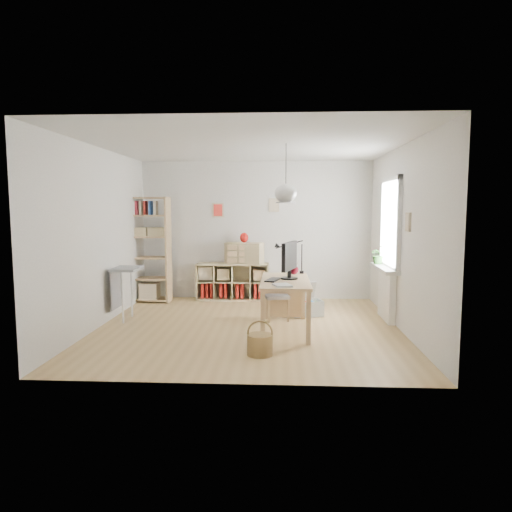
{
  "coord_description": "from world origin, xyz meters",
  "views": [
    {
      "loc": [
        0.47,
        -6.73,
        1.79
      ],
      "look_at": [
        0.1,
        0.3,
        1.05
      ],
      "focal_mm": 32.0,
      "sensor_mm": 36.0,
      "label": 1
    }
  ],
  "objects_px": {
    "cube_shelf": "(232,284)",
    "chair": "(276,293)",
    "tall_bookshelf": "(148,245)",
    "storage_chest": "(306,305)",
    "drawer_chest": "(244,253)",
    "monitor": "(289,258)",
    "desk": "(285,286)"
  },
  "relations": [
    {
      "from": "tall_bookshelf",
      "to": "drawer_chest",
      "type": "distance_m",
      "value": 1.84
    },
    {
      "from": "desk",
      "to": "chair",
      "type": "bearing_deg",
      "value": 102.22
    },
    {
      "from": "desk",
      "to": "monitor",
      "type": "distance_m",
      "value": 0.41
    },
    {
      "from": "tall_bookshelf",
      "to": "drawer_chest",
      "type": "bearing_deg",
      "value": 7.52
    },
    {
      "from": "tall_bookshelf",
      "to": "storage_chest",
      "type": "bearing_deg",
      "value": -17.74
    },
    {
      "from": "cube_shelf",
      "to": "chair",
      "type": "xyz_separation_m",
      "value": [
        0.88,
        -1.57,
        0.13
      ]
    },
    {
      "from": "storage_chest",
      "to": "drawer_chest",
      "type": "distance_m",
      "value": 1.8
    },
    {
      "from": "chair",
      "to": "storage_chest",
      "type": "distance_m",
      "value": 0.66
    },
    {
      "from": "tall_bookshelf",
      "to": "chair",
      "type": "distance_m",
      "value": 2.84
    },
    {
      "from": "desk",
      "to": "cube_shelf",
      "type": "relative_size",
      "value": 1.07
    },
    {
      "from": "drawer_chest",
      "to": "chair",
      "type": "bearing_deg",
      "value": -53.3
    },
    {
      "from": "cube_shelf",
      "to": "storage_chest",
      "type": "bearing_deg",
      "value": -41.45
    },
    {
      "from": "storage_chest",
      "to": "monitor",
      "type": "height_order",
      "value": "monitor"
    },
    {
      "from": "chair",
      "to": "drawer_chest",
      "type": "height_order",
      "value": "drawer_chest"
    },
    {
      "from": "chair",
      "to": "monitor",
      "type": "bearing_deg",
      "value": -83.89
    },
    {
      "from": "drawer_chest",
      "to": "monitor",
      "type": "bearing_deg",
      "value": -54.07
    },
    {
      "from": "cube_shelf",
      "to": "tall_bookshelf",
      "type": "distance_m",
      "value": 1.77
    },
    {
      "from": "cube_shelf",
      "to": "drawer_chest",
      "type": "distance_m",
      "value": 0.67
    },
    {
      "from": "cube_shelf",
      "to": "monitor",
      "type": "bearing_deg",
      "value": -63.28
    },
    {
      "from": "storage_chest",
      "to": "drawer_chest",
      "type": "bearing_deg",
      "value": 119.38
    },
    {
      "from": "cube_shelf",
      "to": "drawer_chest",
      "type": "height_order",
      "value": "drawer_chest"
    },
    {
      "from": "storage_chest",
      "to": "chair",
      "type": "bearing_deg",
      "value": -160.15
    },
    {
      "from": "storage_chest",
      "to": "tall_bookshelf",
      "type": "bearing_deg",
      "value": 147.9
    },
    {
      "from": "chair",
      "to": "desk",
      "type": "bearing_deg",
      "value": -91.03
    },
    {
      "from": "monitor",
      "to": "drawer_chest",
      "type": "relative_size",
      "value": 0.87
    },
    {
      "from": "tall_bookshelf",
      "to": "drawer_chest",
      "type": "relative_size",
      "value": 2.82
    },
    {
      "from": "chair",
      "to": "monitor",
      "type": "relative_size",
      "value": 1.21
    },
    {
      "from": "chair",
      "to": "monitor",
      "type": "height_order",
      "value": "monitor"
    },
    {
      "from": "chair",
      "to": "tall_bookshelf",
      "type": "bearing_deg",
      "value": 138.91
    },
    {
      "from": "cube_shelf",
      "to": "tall_bookshelf",
      "type": "relative_size",
      "value": 0.7
    },
    {
      "from": "tall_bookshelf",
      "to": "chair",
      "type": "relative_size",
      "value": 2.69
    },
    {
      "from": "cube_shelf",
      "to": "chair",
      "type": "bearing_deg",
      "value": -60.77
    }
  ]
}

